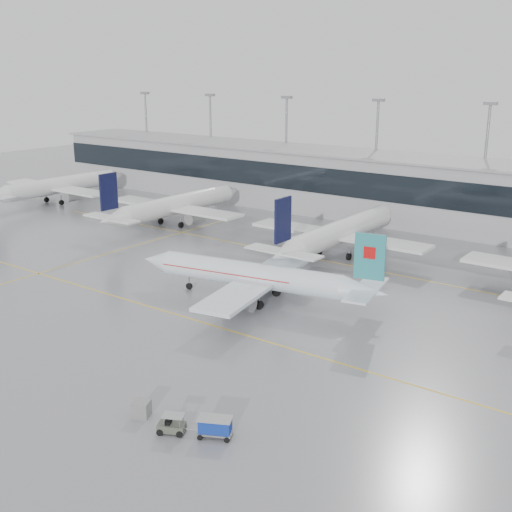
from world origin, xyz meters
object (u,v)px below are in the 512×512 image
Objects in this scene: air_canada_jet at (260,277)px; gse_unit at (141,409)px; baggage_cart at (215,426)px; baggage_tug at (172,426)px.

air_canada_jet is 24.32× the size of gse_unit.
gse_unit is at bearing 95.89° from air_canada_jet.
air_canada_jet is at bearing 93.00° from baggage_cart.
baggage_cart reaches higher than baggage_tug.
air_canada_jet reaches higher than gse_unit.
baggage_cart reaches higher than gse_unit.
baggage_tug is at bearing -28.98° from gse_unit.
baggage_tug is 1.06× the size of baggage_cart.
air_canada_jet reaches higher than baggage_cart.
baggage_tug is 3.82m from gse_unit.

